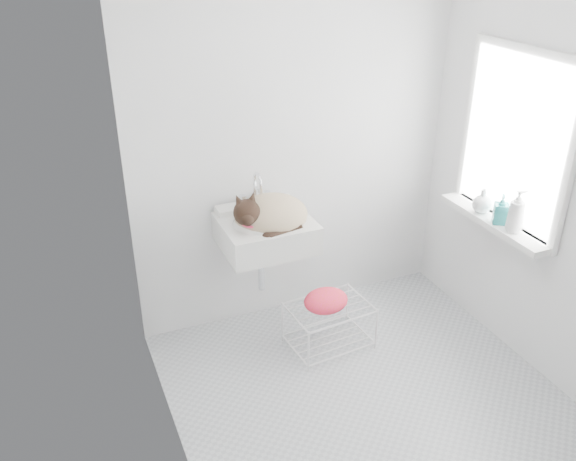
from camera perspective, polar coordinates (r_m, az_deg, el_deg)
name	(u,v)px	position (r m, az deg, el deg)	size (l,w,h in m)	color
floor	(360,387)	(3.81, 6.78, -14.41)	(2.20, 2.00, 0.02)	#B1B5B8
back_wall	(295,140)	(3.96, 0.68, 8.51)	(2.20, 0.02, 2.50)	white
right_wall	(541,167)	(3.78, 22.64, 5.48)	(0.02, 2.00, 2.50)	white
left_wall	(159,237)	(2.77, -12.04, -0.59)	(0.02, 2.00, 2.50)	white
window_glass	(517,141)	(3.87, 20.73, 7.89)	(0.01, 0.80, 1.00)	white
window_frame	(515,141)	(3.86, 20.56, 7.87)	(0.04, 0.90, 1.10)	white
windowsill	(494,222)	(4.01, 18.74, 0.78)	(0.16, 0.88, 0.04)	white
sink	(266,220)	(3.78, -2.12, 0.99)	(0.56, 0.49, 0.23)	white
faucet	(255,189)	(3.87, -3.11, 3.93)	(0.21, 0.14, 0.21)	silver
cat	(268,215)	(3.75, -1.87, 1.47)	(0.49, 0.41, 0.30)	tan
wire_rack	(329,326)	(4.02, 3.86, -8.90)	(0.50, 0.35, 0.30)	silver
towel	(326,305)	(3.89, 3.57, -6.97)	(0.30, 0.21, 0.12)	#CC4301
bottle_a	(513,231)	(3.88, 20.35, -0.06)	(0.09, 0.09, 0.22)	silver
bottle_b	(499,223)	(3.96, 19.19, 0.68)	(0.08, 0.09, 0.19)	teal
bottle_c	(481,212)	(4.07, 17.64, 1.68)	(0.12, 0.12, 0.16)	white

